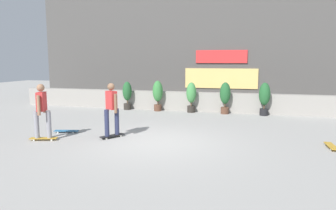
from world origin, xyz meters
TOP-DOWN VIEW (x-y plane):
  - ground_plane at (0.00, 0.00)m, footprint 48.00×48.00m
  - planter_wall at (0.00, 6.00)m, footprint 18.00×0.40m
  - building_backdrop at (0.00, 10.00)m, footprint 20.00×2.08m
  - potted_plant_0 at (-3.15, 5.55)m, footprint 0.45×0.45m
  - potted_plant_1 at (-1.59, 5.55)m, footprint 0.48×0.48m
  - potted_plant_2 at (0.02, 5.55)m, footprint 0.46×0.46m
  - potted_plant_3 at (1.56, 5.55)m, footprint 0.48×0.48m
  - potted_plant_4 at (3.25, 5.55)m, footprint 0.48×0.48m
  - skater_mid_plaza at (-3.30, -0.64)m, footprint 0.82×0.54m
  - skater_far_right at (-1.45, 0.20)m, footprint 0.60×0.78m
  - skateboard_near_camera at (4.84, 0.68)m, footprint 0.24×0.81m
  - skateboard_aside at (-3.20, 0.42)m, footprint 0.82×0.38m

SIDE VIEW (x-z plane):
  - ground_plane at x=0.00m, z-range 0.00..0.00m
  - skateboard_near_camera at x=4.84m, z-range 0.02..0.10m
  - skateboard_aside at x=-3.20m, z-range 0.02..0.10m
  - planter_wall at x=0.00m, z-range 0.00..0.90m
  - potted_plant_0 at x=-3.15m, z-range 0.09..1.46m
  - potted_plant_2 at x=0.02m, z-range 0.10..1.49m
  - potted_plant_3 at x=1.56m, z-range 0.11..1.53m
  - potted_plant_4 at x=3.25m, z-range 0.11..1.55m
  - potted_plant_1 at x=-1.59m, z-range 0.11..1.55m
  - skater_mid_plaza at x=-3.30m, z-range 0.09..1.79m
  - skater_far_right at x=-1.45m, z-range 0.09..1.79m
  - building_backdrop at x=0.00m, z-range 0.00..6.50m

